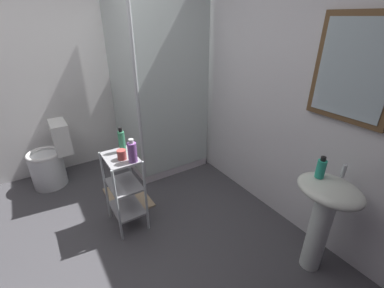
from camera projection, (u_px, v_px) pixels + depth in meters
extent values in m
cube|color=#464449|center=(91.00, 270.00, 2.10)|extent=(4.20, 4.20, 0.02)
cube|color=white|center=(270.00, 85.00, 2.45)|extent=(4.20, 0.10, 2.50)
cube|color=brown|center=(355.00, 69.00, 1.73)|extent=(0.56, 0.03, 0.72)
cube|color=silver|center=(353.00, 70.00, 1.72)|extent=(0.48, 0.01, 0.64)
cube|color=white|center=(32.00, 74.00, 2.94)|extent=(0.10, 4.20, 2.50)
cube|color=white|center=(162.00, 156.00, 3.70)|extent=(0.90, 0.90, 0.10)
cube|color=silver|center=(123.00, 91.00, 3.04)|extent=(0.90, 0.02, 1.90)
cube|color=silver|center=(175.00, 94.00, 2.92)|extent=(0.02, 0.90, 1.90)
cylinder|color=silver|center=(138.00, 100.00, 2.70)|extent=(0.04, 0.04, 1.90)
cylinder|color=silver|center=(162.00, 153.00, 3.68)|extent=(0.08, 0.08, 0.00)
cylinder|color=white|center=(317.00, 233.00, 1.99)|extent=(0.15, 0.15, 0.68)
ellipsoid|color=white|center=(330.00, 190.00, 1.81)|extent=(0.46, 0.37, 0.13)
cylinder|color=silver|center=(344.00, 171.00, 1.82)|extent=(0.03, 0.03, 0.10)
cylinder|color=white|center=(48.00, 170.00, 3.08)|extent=(0.37, 0.37, 0.40)
torus|color=white|center=(43.00, 154.00, 2.98)|extent=(0.37, 0.37, 0.04)
cube|color=white|center=(61.00, 137.00, 3.01)|extent=(0.35, 0.17, 0.36)
cylinder|color=silver|center=(105.00, 187.00, 2.49)|extent=(0.02, 0.02, 0.74)
cylinder|color=silver|center=(118.00, 207.00, 2.22)|extent=(0.02, 0.02, 0.74)
cylinder|color=silver|center=(131.00, 178.00, 2.61)|extent=(0.02, 0.02, 0.74)
cylinder|color=silver|center=(146.00, 197.00, 2.34)|extent=(0.02, 0.02, 0.74)
cube|color=#99999E|center=(127.00, 208.00, 2.50)|extent=(0.36, 0.26, 0.02)
cube|color=#99999E|center=(124.00, 185.00, 2.38)|extent=(0.36, 0.26, 0.02)
cube|color=#99999E|center=(120.00, 158.00, 2.26)|extent=(0.36, 0.26, 0.02)
cylinder|color=#2DBC99|center=(321.00, 169.00, 1.81)|extent=(0.06, 0.06, 0.13)
cylinder|color=black|center=(323.00, 159.00, 1.78)|extent=(0.03, 0.03, 0.03)
cylinder|color=#399064|center=(122.00, 142.00, 2.30)|extent=(0.06, 0.06, 0.19)
cylinder|color=black|center=(120.00, 130.00, 2.25)|extent=(0.03, 0.03, 0.04)
cylinder|color=#8A54A5|center=(132.00, 152.00, 2.14)|extent=(0.07, 0.07, 0.17)
cylinder|color=silver|center=(131.00, 141.00, 2.10)|extent=(0.04, 0.04, 0.04)
cylinder|color=#B24742|center=(122.00, 155.00, 2.20)|extent=(0.08, 0.08, 0.09)
cube|color=tan|center=(128.00, 197.00, 2.92)|extent=(0.60, 0.40, 0.02)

